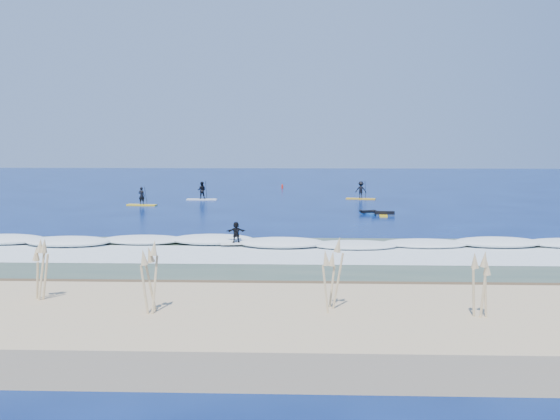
{
  "coord_description": "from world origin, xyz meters",
  "views": [
    {
      "loc": [
        2.08,
        -44.49,
        5.96
      ],
      "look_at": [
        0.47,
        1.98,
        0.6
      ],
      "focal_mm": 40.0,
      "sensor_mm": 36.0,
      "label": 1
    }
  ],
  "objects_px": {
    "sup_paddler_center": "(202,192)",
    "sup_paddler_right": "(361,191)",
    "sup_paddler_left": "(142,199)",
    "wave_surfer": "(236,234)",
    "prone_paddler_near": "(383,214)",
    "marker_buoy": "(282,186)",
    "prone_paddler_far": "(368,212)"
  },
  "relations": [
    {
      "from": "wave_surfer",
      "to": "sup_paddler_left",
      "type": "bearing_deg",
      "value": 107.96
    },
    {
      "from": "prone_paddler_near",
      "to": "prone_paddler_far",
      "type": "height_order",
      "value": "prone_paddler_near"
    },
    {
      "from": "sup_paddler_left",
      "to": "sup_paddler_right",
      "type": "height_order",
      "value": "sup_paddler_right"
    },
    {
      "from": "sup_paddler_center",
      "to": "prone_paddler_near",
      "type": "xyz_separation_m",
      "value": [
        16.05,
        -11.85,
        -0.61
      ]
    },
    {
      "from": "sup_paddler_left",
      "to": "marker_buoy",
      "type": "xyz_separation_m",
      "value": [
        11.94,
        19.4,
        -0.34
      ]
    },
    {
      "from": "sup_paddler_left",
      "to": "sup_paddler_center",
      "type": "xyz_separation_m",
      "value": [
        4.55,
        5.23,
        0.17
      ]
    },
    {
      "from": "sup_paddler_left",
      "to": "wave_surfer",
      "type": "xyz_separation_m",
      "value": [
        10.65,
        -20.99,
        0.13
      ]
    },
    {
      "from": "sup_paddler_left",
      "to": "marker_buoy",
      "type": "height_order",
      "value": "sup_paddler_left"
    },
    {
      "from": "sup_paddler_center",
      "to": "sup_paddler_right",
      "type": "distance_m",
      "value": 15.58
    },
    {
      "from": "sup_paddler_right",
      "to": "prone_paddler_far",
      "type": "relative_size",
      "value": 1.57
    },
    {
      "from": "prone_paddler_near",
      "to": "sup_paddler_center",
      "type": "bearing_deg",
      "value": 58.64
    },
    {
      "from": "sup_paddler_left",
      "to": "prone_paddler_far",
      "type": "relative_size",
      "value": 1.47
    },
    {
      "from": "sup_paddler_right",
      "to": "sup_paddler_center",
      "type": "bearing_deg",
      "value": -163.28
    },
    {
      "from": "wave_surfer",
      "to": "prone_paddler_far",
      "type": "bearing_deg",
      "value": 51.06
    },
    {
      "from": "prone_paddler_near",
      "to": "marker_buoy",
      "type": "xyz_separation_m",
      "value": [
        -8.65,
        26.02,
        0.1
      ]
    },
    {
      "from": "prone_paddler_near",
      "to": "wave_surfer",
      "type": "xyz_separation_m",
      "value": [
        -9.94,
        -14.37,
        0.57
      ]
    },
    {
      "from": "sup_paddler_right",
      "to": "wave_surfer",
      "type": "height_order",
      "value": "sup_paddler_right"
    },
    {
      "from": "prone_paddler_far",
      "to": "wave_surfer",
      "type": "xyz_separation_m",
      "value": [
        -8.81,
        -15.27,
        0.6
      ]
    },
    {
      "from": "sup_paddler_center",
      "to": "sup_paddler_right",
      "type": "bearing_deg",
      "value": 4.86
    },
    {
      "from": "sup_paddler_center",
      "to": "marker_buoy",
      "type": "distance_m",
      "value": 15.99
    },
    {
      "from": "sup_paddler_left",
      "to": "wave_surfer",
      "type": "bearing_deg",
      "value": -54.41
    },
    {
      "from": "prone_paddler_far",
      "to": "wave_surfer",
      "type": "bearing_deg",
      "value": 127.04
    },
    {
      "from": "sup_paddler_right",
      "to": "marker_buoy",
      "type": "bearing_deg",
      "value": 134.38
    },
    {
      "from": "sup_paddler_left",
      "to": "sup_paddler_right",
      "type": "xyz_separation_m",
      "value": [
        20.08,
        6.45,
        0.19
      ]
    },
    {
      "from": "sup_paddler_center",
      "to": "sup_paddler_right",
      "type": "relative_size",
      "value": 0.99
    },
    {
      "from": "sup_paddler_left",
      "to": "prone_paddler_near",
      "type": "relative_size",
      "value": 1.22
    },
    {
      "from": "marker_buoy",
      "to": "prone_paddler_far",
      "type": "bearing_deg",
      "value": -73.33
    },
    {
      "from": "sup_paddler_center",
      "to": "prone_paddler_far",
      "type": "distance_m",
      "value": 18.52
    },
    {
      "from": "prone_paddler_far",
      "to": "wave_surfer",
      "type": "relative_size",
      "value": 1.06
    },
    {
      "from": "sup_paddler_left",
      "to": "sup_paddler_center",
      "type": "height_order",
      "value": "sup_paddler_center"
    },
    {
      "from": "sup_paddler_right",
      "to": "prone_paddler_near",
      "type": "bearing_deg",
      "value": -75.53
    },
    {
      "from": "sup_paddler_right",
      "to": "wave_surfer",
      "type": "bearing_deg",
      "value": -96.73
    }
  ]
}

